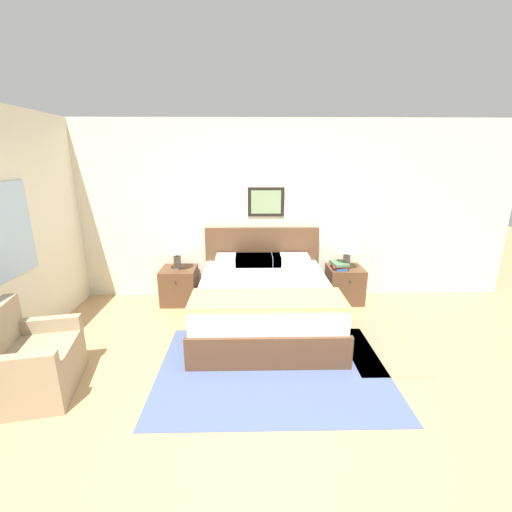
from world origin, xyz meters
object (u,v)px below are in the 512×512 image
(armchair, at_px, (30,363))
(table_lamp_near_window, at_px, (176,246))
(bed, at_px, (264,300))
(nightstand_near_window, at_px, (179,285))
(nightstand_by_door, at_px, (344,284))
(table_lamp_by_door, at_px, (348,245))

(armchair, relative_size, table_lamp_near_window, 1.88)
(bed, xyz_separation_m, nightstand_near_window, (-1.22, 0.72, -0.06))
(nightstand_by_door, relative_size, table_lamp_by_door, 1.10)
(armchair, bearing_deg, table_lamp_near_window, 143.97)
(nightstand_by_door, bearing_deg, bed, -149.47)
(table_lamp_near_window, xyz_separation_m, table_lamp_by_door, (2.44, 0.00, 0.00))
(nightstand_by_door, bearing_deg, armchair, -149.28)
(bed, distance_m, table_lamp_near_window, 1.51)
(bed, xyz_separation_m, table_lamp_near_window, (-1.22, 0.70, 0.54))
(armchair, distance_m, table_lamp_near_window, 2.28)
(bed, xyz_separation_m, table_lamp_by_door, (1.22, 0.70, 0.54))
(bed, distance_m, nightstand_by_door, 1.42)
(nightstand_by_door, height_order, table_lamp_by_door, table_lamp_by_door)
(nightstand_near_window, height_order, table_lamp_by_door, table_lamp_by_door)
(table_lamp_near_window, height_order, table_lamp_by_door, same)
(armchair, xyz_separation_m, table_lamp_by_door, (3.38, 1.99, 0.57))
(bed, bearing_deg, table_lamp_near_window, 150.08)
(nightstand_by_door, xyz_separation_m, table_lamp_by_door, (-0.00, -0.02, 0.60))
(nightstand_by_door, bearing_deg, table_lamp_near_window, -179.59)
(armchair, bearing_deg, nightstand_by_door, 109.90)
(nightstand_near_window, distance_m, table_lamp_near_window, 0.60)
(armchair, relative_size, nightstand_near_window, 1.71)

